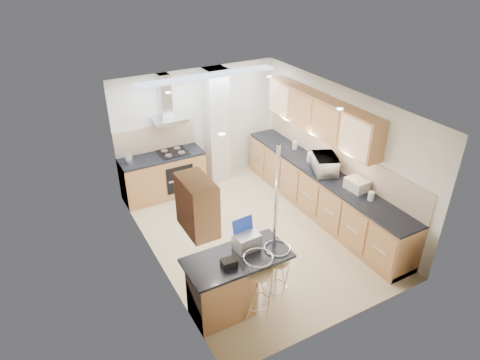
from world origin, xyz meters
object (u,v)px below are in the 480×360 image
microwave (325,164)px  bar_stool_end (276,273)px  laptop (247,241)px  bar_stool_near (257,286)px  bread_bin (357,184)px

microwave → bar_stool_end: 2.60m
laptop → microwave: bearing=24.4°
bar_stool_near → bread_bin: (2.52, 0.88, 0.48)m
microwave → bar_stool_end: microwave is taller
microwave → bar_stool_near: 2.99m
laptop → bread_bin: size_ratio=0.92×
laptop → bar_stool_end: bearing=-34.9°
laptop → bread_bin: 2.55m
microwave → bar_stool_end: bearing=149.9°
laptop → bar_stool_end: (0.37, -0.22, -0.57)m
bar_stool_near → bread_bin: bread_bin is taller
microwave → bar_stool_end: size_ratio=0.61×
laptop → bread_bin: bearing=7.9°
microwave → bread_bin: (0.09, -0.77, -0.07)m
microwave → bread_bin: bearing=-149.8°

